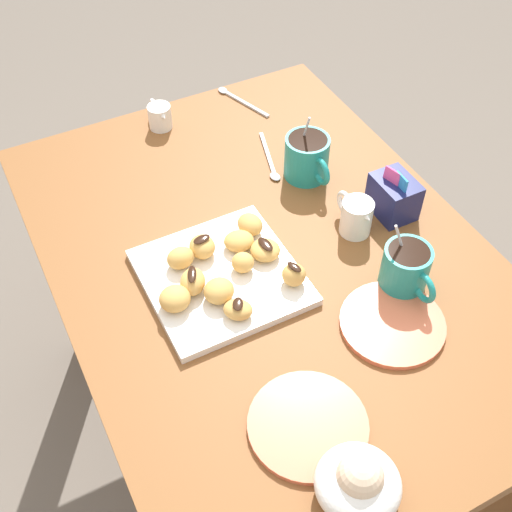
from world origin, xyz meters
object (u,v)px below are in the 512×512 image
Objects in this scene: beignet_0 at (175,299)px; chocolate_sauce_pitcher at (160,115)px; saucer_coral_left at (392,323)px; beignet_4 at (219,291)px; coffee_mug_teal_right at (406,268)px; pastry_plate_square at (221,277)px; saucer_coral_right at (308,425)px; dining_table at (269,298)px; beignet_7 at (250,224)px; beignet_5 at (239,241)px; beignet_10 at (265,250)px; beignet_2 at (202,247)px; beignet_8 at (292,276)px; ice_cream_bowl at (358,482)px; beignet_1 at (181,258)px; beignet_9 at (243,263)px; coffee_mug_teal_left at (307,156)px; sugar_caddy at (394,196)px; beignet_3 at (238,310)px; cream_pitcher_white at (356,215)px; beignet_6 at (193,282)px.

chocolate_sauce_pitcher is at bearing 161.22° from beignet_0.
saucer_coral_left is 3.32× the size of beignet_4.
coffee_mug_teal_right is 0.67m from chocolate_sauce_pitcher.
pastry_plate_square reaches higher than saucer_coral_right.
beignet_7 reaches higher than dining_table.
beignet_10 is (0.04, 0.03, -0.00)m from beignet_5.
beignet_0 is 1.02× the size of beignet_2.
beignet_8 is at bearing 76.91° from beignet_0.
ice_cream_bowl reaches higher than saucer_coral_left.
beignet_2 is (-0.01, 0.05, -0.00)m from beignet_1.
dining_table is 11.78× the size of chocolate_sauce_pitcher.
beignet_8 is at bearing 164.25° from ice_cream_bowl.
chocolate_sauce_pitcher is 2.29× the size of beignet_9.
beignet_7 is at bearing 117.38° from beignet_0.
beignet_1 is (-0.21, -0.33, -0.01)m from coffee_mug_teal_right.
beignet_1 is 0.15m from beignet_7.
coffee_mug_teal_left is at bearing 112.26° from beignet_2.
beignet_1 is (-0.04, -0.16, 0.16)m from dining_table.
coffee_mug_teal_right is 0.25m from beignet_10.
saucer_coral_right is at bearing 17.34° from beignet_0.
pastry_plate_square is 1.95× the size of coffee_mug_teal_right.
sugar_caddy is 0.40m from beignet_3.
cream_pitcher_white reaches higher than saucer_coral_right.
coffee_mug_teal_right is 0.37m from beignet_6.
coffee_mug_teal_left is 0.20m from sugar_caddy.
beignet_7 is (0.11, -0.19, -0.02)m from coffee_mug_teal_left.
pastry_plate_square is at bearing 172.53° from beignet_3.
pastry_plate_square is 0.31m from saucer_coral_left.
pastry_plate_square is at bearing -87.68° from beignet_10.
beignet_0 reaches higher than dining_table.
beignet_8 is at bearing 39.12° from beignet_2.
beignet_3 is at bearing -80.16° from beignet_8.
chocolate_sauce_pitcher reaches higher than beignet_5.
beignet_7 is at bearing 97.21° from beignet_1.
beignet_3 is (0.09, -0.29, -0.01)m from cream_pitcher_white.
saucer_coral_right is at bearing -8.71° from beignet_9.
cream_pitcher_white is 0.34m from beignet_1.
beignet_2 reaches higher than dining_table.
ice_cream_bowl is 0.38m from beignet_8.
coffee_mug_teal_right is at bearing 38.66° from beignet_7.
beignet_7 reaches higher than pastry_plate_square.
beignet_7 is 1.25× the size of beignet_8.
coffee_mug_teal_right is 0.28m from beignet_9.
beignet_10 is (-0.44, 0.09, -0.01)m from ice_cream_bowl.
beignet_6 is (0.01, -0.43, -0.01)m from sugar_caddy.
saucer_coral_right is at bearing -1.32° from pastry_plate_square.
ice_cream_bowl is 0.49m from beignet_1.
saucer_coral_right is at bearing 1.29° from beignet_3.
beignet_6 is (0.19, -0.34, -0.01)m from coffee_mug_teal_left.
beignet_3 is 0.90× the size of beignet_5.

